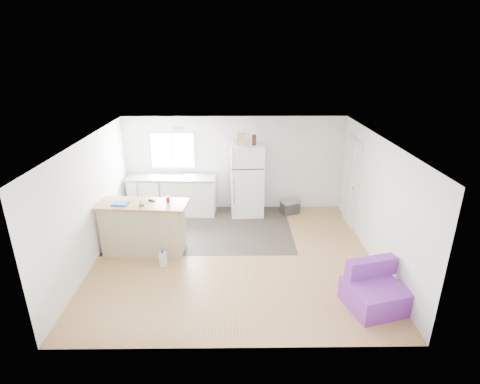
# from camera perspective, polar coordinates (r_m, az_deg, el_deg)

# --- Properties ---
(room) EXTENTS (5.51, 5.01, 2.41)m
(room) POSITION_cam_1_polar(r_m,az_deg,el_deg) (7.17, -0.86, -1.43)
(room) COLOR #9C7241
(room) RESTS_ON ground
(vinyl_zone) EXTENTS (4.05, 2.50, 0.00)m
(vinyl_zone) POSITION_cam_1_polar(r_m,az_deg,el_deg) (8.84, -5.52, -5.51)
(vinyl_zone) COLOR #352E28
(vinyl_zone) RESTS_ON floor
(window) EXTENTS (1.18, 0.06, 0.98)m
(window) POSITION_cam_1_polar(r_m,az_deg,el_deg) (9.55, -10.22, 6.24)
(window) COLOR white
(window) RESTS_ON back_wall
(interior_door) EXTENTS (0.11, 0.92, 2.10)m
(interior_door) POSITION_cam_1_polar(r_m,az_deg,el_deg) (9.09, 16.63, 1.39)
(interior_door) COLOR white
(interior_door) RESTS_ON right_wall
(ceiling_fixture) EXTENTS (0.30, 0.30, 0.07)m
(ceiling_fixture) POSITION_cam_1_polar(r_m,az_deg,el_deg) (8.08, -9.54, 9.49)
(ceiling_fixture) COLOR white
(ceiling_fixture) RESTS_ON ceiling
(kitchen_cabinets) EXTENTS (2.21, 0.78, 1.26)m
(kitchen_cabinets) POSITION_cam_1_polar(r_m,az_deg,el_deg) (9.57, -10.19, -0.37)
(kitchen_cabinets) COLOR white
(kitchen_cabinets) RESTS_ON floor
(peninsula) EXTENTS (1.80, 0.80, 1.08)m
(peninsula) POSITION_cam_1_polar(r_m,az_deg,el_deg) (7.86, -14.49, -5.23)
(peninsula) COLOR tan
(peninsula) RESTS_ON floor
(refrigerator) EXTENTS (0.83, 0.79, 1.79)m
(refrigerator) POSITION_cam_1_polar(r_m,az_deg,el_deg) (9.25, 1.04, 1.84)
(refrigerator) COLOR white
(refrigerator) RESTS_ON floor
(cooler) EXTENTS (0.53, 0.46, 0.34)m
(cooler) POSITION_cam_1_polar(r_m,az_deg,el_deg) (9.60, 7.63, -2.24)
(cooler) COLOR #303033
(cooler) RESTS_ON floor
(purple_seat) EXTENTS (1.05, 1.02, 0.71)m
(purple_seat) POSITION_cam_1_polar(r_m,az_deg,el_deg) (6.64, 19.77, -14.05)
(purple_seat) COLOR purple
(purple_seat) RESTS_ON floor
(cleaner_jug) EXTENTS (0.18, 0.15, 0.34)m
(cleaner_jug) POSITION_cam_1_polar(r_m,az_deg,el_deg) (7.46, -11.67, -9.97)
(cleaner_jug) COLOR silver
(cleaner_jug) RESTS_ON floor
(mop) EXTENTS (0.21, 0.34, 1.22)m
(mop) POSITION_cam_1_polar(r_m,az_deg,el_deg) (7.90, -14.69, -7.71)
(mop) COLOR green
(mop) RESTS_ON floor
(red_cup) EXTENTS (0.10, 0.10, 0.12)m
(red_cup) POSITION_cam_1_polar(r_m,az_deg,el_deg) (7.55, -10.93, -1.12)
(red_cup) COLOR red
(red_cup) RESTS_ON peninsula
(blue_tray) EXTENTS (0.32, 0.24, 0.04)m
(blue_tray) POSITION_cam_1_polar(r_m,az_deg,el_deg) (7.69, -17.79, -1.70)
(blue_tray) COLOR blue
(blue_tray) RESTS_ON peninsula
(tool_a) EXTENTS (0.15, 0.10, 0.03)m
(tool_a) POSITION_cam_1_polar(r_m,az_deg,el_deg) (7.70, -13.34, -1.23)
(tool_a) COLOR black
(tool_a) RESTS_ON peninsula
(tool_b) EXTENTS (0.11, 0.06, 0.03)m
(tool_b) POSITION_cam_1_polar(r_m,az_deg,el_deg) (7.51, -14.78, -1.97)
(tool_b) COLOR black
(tool_b) RESTS_ON peninsula
(cardboard_box) EXTENTS (0.20, 0.11, 0.30)m
(cardboard_box) POSITION_cam_1_polar(r_m,az_deg,el_deg) (8.90, 0.25, 8.05)
(cardboard_box) COLOR tan
(cardboard_box) RESTS_ON refrigerator
(bottle_left) EXTENTS (0.08, 0.08, 0.25)m
(bottle_left) POSITION_cam_1_polar(r_m,az_deg,el_deg) (8.91, 2.07, 7.89)
(bottle_left) COLOR #3B140A
(bottle_left) RESTS_ON refrigerator
(bottle_right) EXTENTS (0.08, 0.08, 0.25)m
(bottle_right) POSITION_cam_1_polar(r_m,az_deg,el_deg) (8.95, 2.25, 7.95)
(bottle_right) COLOR #3B140A
(bottle_right) RESTS_ON refrigerator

